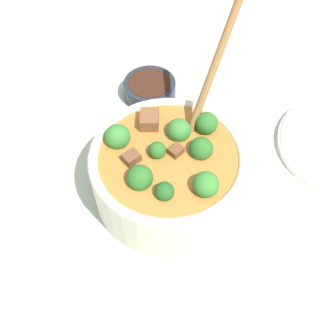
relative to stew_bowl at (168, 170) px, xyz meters
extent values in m
plane|color=#ADBCAD|center=(0.00, 0.00, -0.06)|extent=(4.00, 4.00, 0.00)
cylinder|color=beige|center=(0.00, 0.00, -0.01)|extent=(0.25, 0.25, 0.10)
torus|color=beige|center=(0.00, 0.00, 0.04)|extent=(0.25, 0.25, 0.02)
cylinder|color=#B27533|center=(0.00, 0.00, 0.00)|extent=(0.22, 0.22, 0.07)
sphere|color=#2D6B28|center=(-0.02, 0.08, 0.05)|extent=(0.04, 0.04, 0.04)
cylinder|color=#6B9956|center=(-0.02, 0.08, 0.02)|extent=(0.01, 0.01, 0.02)
sphere|color=#387F33|center=(-0.03, 0.03, 0.05)|extent=(0.04, 0.04, 0.04)
cylinder|color=#6B9956|center=(-0.03, 0.03, 0.02)|extent=(0.01, 0.01, 0.02)
sphere|color=#2D6B28|center=(0.01, 0.05, 0.05)|extent=(0.04, 0.04, 0.04)
cylinder|color=#6B9956|center=(0.01, 0.05, 0.02)|extent=(0.01, 0.01, 0.02)
sphere|color=#235B23|center=(0.06, -0.03, 0.04)|extent=(0.03, 0.03, 0.03)
cylinder|color=#6B9956|center=(0.06, -0.03, 0.02)|extent=(0.01, 0.01, 0.01)
sphere|color=#2D6B28|center=(-0.01, -0.01, 0.05)|extent=(0.03, 0.03, 0.03)
cylinder|color=#6B9956|center=(-0.01, -0.01, 0.03)|extent=(0.01, 0.01, 0.01)
sphere|color=#2D6B28|center=(0.03, -0.06, 0.05)|extent=(0.04, 0.04, 0.04)
cylinder|color=#6B9956|center=(0.03, -0.06, 0.02)|extent=(0.01, 0.01, 0.02)
sphere|color=#387F33|center=(0.08, 0.02, 0.05)|extent=(0.04, 0.04, 0.04)
cylinder|color=#6B9956|center=(0.08, 0.02, 0.02)|extent=(0.01, 0.01, 0.02)
sphere|color=#387F33|center=(-0.06, -0.06, 0.05)|extent=(0.04, 0.04, 0.04)
cylinder|color=#6B9956|center=(-0.06, -0.06, 0.02)|extent=(0.01, 0.01, 0.02)
cube|color=brown|center=(0.00, 0.01, 0.04)|extent=(0.02, 0.03, 0.02)
cube|color=brown|center=(-0.07, 0.00, 0.05)|extent=(0.04, 0.04, 0.03)
cube|color=brown|center=(-0.01, -0.05, 0.04)|extent=(0.03, 0.03, 0.02)
ellipsoid|color=olive|center=(-0.03, 0.05, 0.03)|extent=(0.04, 0.03, 0.01)
cylinder|color=olive|center=(-0.06, 0.10, 0.13)|extent=(0.08, 0.12, 0.19)
cylinder|color=#232833|center=(-0.22, 0.06, -0.04)|extent=(0.10, 0.10, 0.04)
cylinder|color=#381E14|center=(-0.22, 0.06, -0.03)|extent=(0.08, 0.08, 0.01)
camera|label=1|loc=(0.35, -0.16, 0.55)|focal=45.00mm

